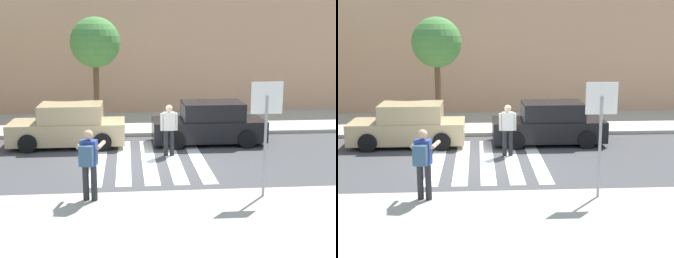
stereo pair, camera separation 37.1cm
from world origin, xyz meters
TOP-DOWN VIEW (x-y plane):
  - ground_plane at (0.00, 0.00)m, footprint 120.00×120.00m
  - sidewalk_near at (0.00, -6.20)m, footprint 60.00×6.00m
  - sidewalk_far at (0.00, 6.00)m, footprint 60.00×4.80m
  - building_facade_far at (0.00, 10.40)m, footprint 56.00×4.00m
  - crosswalk_stripe_0 at (-1.60, 0.20)m, footprint 0.44×5.20m
  - crosswalk_stripe_1 at (-0.80, 0.20)m, footprint 0.44×5.20m
  - crosswalk_stripe_2 at (0.00, 0.20)m, footprint 0.44×5.20m
  - crosswalk_stripe_3 at (0.80, 0.20)m, footprint 0.44×5.20m
  - crosswalk_stripe_4 at (1.60, 0.20)m, footprint 0.44×5.20m
  - stop_sign at (2.63, -3.76)m, footprint 0.76×0.08m
  - photographer_with_backpack at (-1.58, -3.73)m, footprint 0.68×0.91m
  - pedestrian_crossing at (0.71, 0.65)m, footprint 0.58×0.25m
  - parked_car_tan at (-2.77, 2.30)m, footprint 4.10×1.92m
  - parked_car_black at (2.35, 2.30)m, footprint 4.10×1.92m
  - street_tree_center at (-1.91, 4.97)m, footprint 2.04×2.04m

SIDE VIEW (x-z plane):
  - ground_plane at x=0.00m, z-range 0.00..0.00m
  - crosswalk_stripe_0 at x=-1.60m, z-range 0.00..0.01m
  - crosswalk_stripe_1 at x=-0.80m, z-range 0.00..0.01m
  - crosswalk_stripe_2 at x=0.00m, z-range 0.00..0.01m
  - crosswalk_stripe_3 at x=0.80m, z-range 0.00..0.01m
  - crosswalk_stripe_4 at x=1.60m, z-range 0.00..0.01m
  - sidewalk_near at x=0.00m, z-range 0.00..0.14m
  - sidewalk_far at x=0.00m, z-range 0.00..0.14m
  - parked_car_tan at x=-2.77m, z-range -0.05..1.50m
  - parked_car_black at x=2.35m, z-range -0.05..1.50m
  - pedestrian_crossing at x=0.71m, z-range 0.11..1.84m
  - photographer_with_backpack at x=-1.58m, z-range 0.31..2.03m
  - stop_sign at x=2.63m, z-range 0.79..3.60m
  - building_facade_far at x=0.00m, z-range 0.00..6.06m
  - street_tree_center at x=-1.91m, z-range 1.34..5.86m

